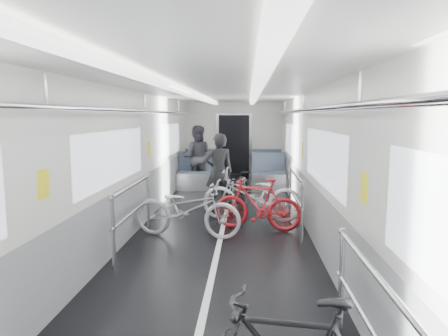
# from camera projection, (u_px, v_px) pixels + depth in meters

# --- Properties ---
(car_shell) EXTENTS (3.02, 14.01, 2.41)m
(car_shell) POSITION_uv_depth(u_px,v_px,m) (224.00, 162.00, 7.40)
(car_shell) COLOR black
(car_shell) RESTS_ON ground
(bike_left_far) EXTENTS (1.87, 0.90, 0.94)m
(bike_left_far) POSITION_uv_depth(u_px,v_px,m) (187.00, 209.00, 6.52)
(bike_left_far) COLOR #A5A5AA
(bike_left_far) RESTS_ON floor
(bike_right_mid) EXTENTS (1.94, 0.84, 0.99)m
(bike_right_mid) POSITION_uv_depth(u_px,v_px,m) (252.00, 195.00, 7.53)
(bike_right_mid) COLOR silver
(bike_right_mid) RESTS_ON floor
(bike_right_far) EXTENTS (1.57, 0.69, 0.91)m
(bike_right_far) POSITION_uv_depth(u_px,v_px,m) (258.00, 204.00, 6.94)
(bike_right_far) COLOR #A71419
(bike_right_far) RESTS_ON floor
(bike_aisle) EXTENTS (0.93, 1.83, 0.92)m
(bike_aisle) POSITION_uv_depth(u_px,v_px,m) (240.00, 189.00, 8.32)
(bike_aisle) COLOR black
(bike_aisle) RESTS_ON floor
(person_standing) EXTENTS (0.67, 0.53, 1.62)m
(person_standing) POSITION_uv_depth(u_px,v_px,m) (219.00, 172.00, 8.40)
(person_standing) COLOR black
(person_standing) RESTS_ON floor
(person_seated) EXTENTS (0.85, 0.67, 1.72)m
(person_seated) POSITION_uv_depth(u_px,v_px,m) (197.00, 157.00, 10.90)
(person_seated) COLOR #2A272E
(person_seated) RESTS_ON floor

